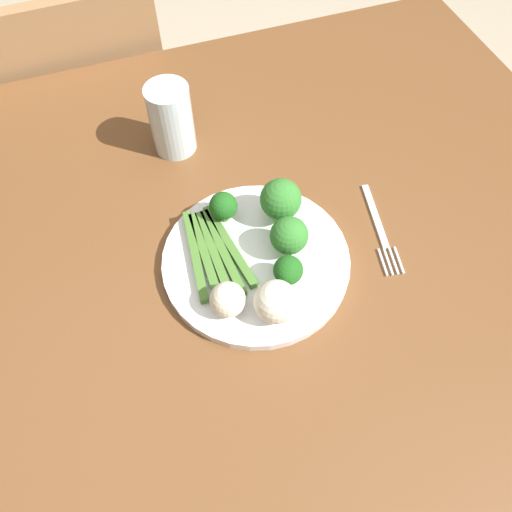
% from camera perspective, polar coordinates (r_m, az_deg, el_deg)
% --- Properties ---
extents(ground_plane, '(6.00, 6.00, 0.02)m').
position_cam_1_polar(ground_plane, '(1.43, -1.24, -16.47)').
color(ground_plane, '#B7A88E').
extents(dining_table, '(1.24, 0.99, 0.76)m').
position_cam_1_polar(dining_table, '(0.81, -2.09, -3.53)').
color(dining_table, brown).
rests_on(dining_table, ground_plane).
extents(chair, '(0.41, 0.41, 0.87)m').
position_cam_1_polar(chair, '(1.33, -18.42, 14.06)').
color(chair, '#9E754C').
rests_on(chair, ground_plane).
extents(plate, '(0.27, 0.27, 0.01)m').
position_cam_1_polar(plate, '(0.70, 0.00, -0.55)').
color(plate, white).
rests_on(plate, dining_table).
extents(asparagus_bundle, '(0.08, 0.15, 0.01)m').
position_cam_1_polar(asparagus_bundle, '(0.69, -4.89, 0.28)').
color(asparagus_bundle, '#47752D').
rests_on(asparagus_bundle, plate).
extents(broccoli_outer_edge, '(0.04, 0.04, 0.05)m').
position_cam_1_polar(broccoli_outer_edge, '(0.65, 3.72, -1.67)').
color(broccoli_outer_edge, '#4C7F2B').
rests_on(broccoli_outer_edge, plate).
extents(broccoli_back, '(0.06, 0.06, 0.07)m').
position_cam_1_polar(broccoli_back, '(0.70, 2.86, 6.48)').
color(broccoli_back, '#609E3D').
rests_on(broccoli_back, plate).
extents(broccoli_right, '(0.05, 0.05, 0.06)m').
position_cam_1_polar(broccoli_right, '(0.67, 3.82, 2.32)').
color(broccoli_right, '#609E3D').
rests_on(broccoli_right, plate).
extents(broccoli_front, '(0.04, 0.04, 0.05)m').
position_cam_1_polar(broccoli_front, '(0.71, -3.70, 5.76)').
color(broccoli_front, '#4C7F2B').
rests_on(broccoli_front, plate).
extents(cauliflower_near_center, '(0.06, 0.06, 0.06)m').
position_cam_1_polar(cauliflower_near_center, '(0.63, 2.30, -5.29)').
color(cauliflower_near_center, white).
rests_on(cauliflower_near_center, plate).
extents(cauliflower_edge, '(0.05, 0.05, 0.05)m').
position_cam_1_polar(cauliflower_edge, '(0.64, -3.29, -5.02)').
color(cauliflower_edge, silver).
rests_on(cauliflower_edge, plate).
extents(fork, '(0.05, 0.17, 0.00)m').
position_cam_1_polar(fork, '(0.76, 14.06, 3.00)').
color(fork, silver).
rests_on(fork, dining_table).
extents(water_glass, '(0.07, 0.07, 0.12)m').
position_cam_1_polar(water_glass, '(0.82, -9.72, 15.24)').
color(water_glass, silver).
rests_on(water_glass, dining_table).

